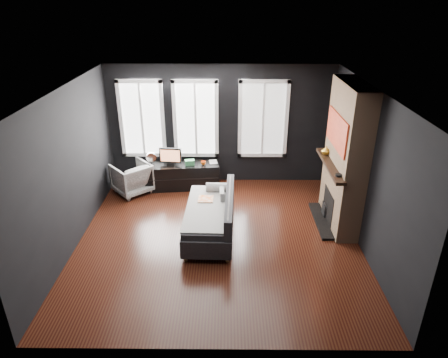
{
  "coord_description": "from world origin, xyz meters",
  "views": [
    {
      "loc": [
        0.16,
        -6.12,
        4.07
      ],
      "look_at": [
        0.1,
        0.3,
        1.05
      ],
      "focal_mm": 32.0,
      "sensor_mm": 36.0,
      "label": 1
    }
  ],
  "objects_px": {
    "armchair": "(132,177)",
    "book": "(209,158)",
    "mantel_vase": "(326,150)",
    "monitor": "(170,155)",
    "sofa": "(210,214)",
    "mug": "(203,162)",
    "media_console": "(182,176)"
  },
  "relations": [
    {
      "from": "mug",
      "to": "book",
      "type": "bearing_deg",
      "value": 46.46
    },
    {
      "from": "mantel_vase",
      "to": "media_console",
      "type": "bearing_deg",
      "value": 160.2
    },
    {
      "from": "armchair",
      "to": "book",
      "type": "distance_m",
      "value": 1.77
    },
    {
      "from": "monitor",
      "to": "armchair",
      "type": "bearing_deg",
      "value": -159.16
    },
    {
      "from": "mug",
      "to": "mantel_vase",
      "type": "height_order",
      "value": "mantel_vase"
    },
    {
      "from": "media_console",
      "to": "monitor",
      "type": "bearing_deg",
      "value": -176.45
    },
    {
      "from": "media_console",
      "to": "monitor",
      "type": "xyz_separation_m",
      "value": [
        -0.23,
        -0.04,
        0.51
      ]
    },
    {
      "from": "sofa",
      "to": "monitor",
      "type": "bearing_deg",
      "value": 118.22
    },
    {
      "from": "sofa",
      "to": "book",
      "type": "height_order",
      "value": "same"
    },
    {
      "from": "media_console",
      "to": "mug",
      "type": "height_order",
      "value": "mug"
    },
    {
      "from": "mug",
      "to": "mantel_vase",
      "type": "distance_m",
      "value": 2.72
    },
    {
      "from": "sofa",
      "to": "mantel_vase",
      "type": "bearing_deg",
      "value": 23.89
    },
    {
      "from": "monitor",
      "to": "book",
      "type": "bearing_deg",
      "value": 15.01
    },
    {
      "from": "media_console",
      "to": "mug",
      "type": "relative_size",
      "value": 14.67
    },
    {
      "from": "media_console",
      "to": "mantel_vase",
      "type": "xyz_separation_m",
      "value": [
        2.92,
        -1.05,
        1.03
      ]
    },
    {
      "from": "monitor",
      "to": "mug",
      "type": "height_order",
      "value": "monitor"
    },
    {
      "from": "media_console",
      "to": "book",
      "type": "bearing_deg",
      "value": 2.73
    },
    {
      "from": "sofa",
      "to": "book",
      "type": "xyz_separation_m",
      "value": [
        -0.09,
        2.04,
        0.28
      ]
    },
    {
      "from": "media_console",
      "to": "book",
      "type": "distance_m",
      "value": 0.74
    },
    {
      "from": "monitor",
      "to": "book",
      "type": "distance_m",
      "value": 0.87
    },
    {
      "from": "armchair",
      "to": "monitor",
      "type": "relative_size",
      "value": 1.5
    },
    {
      "from": "armchair",
      "to": "book",
      "type": "height_order",
      "value": "book"
    },
    {
      "from": "mug",
      "to": "sofa",
      "type": "bearing_deg",
      "value": -83.46
    },
    {
      "from": "book",
      "to": "mantel_vase",
      "type": "xyz_separation_m",
      "value": [
        2.3,
        -1.15,
        0.63
      ]
    },
    {
      "from": "mantel_vase",
      "to": "monitor",
      "type": "bearing_deg",
      "value": 162.23
    },
    {
      "from": "armchair",
      "to": "mug",
      "type": "distance_m",
      "value": 1.61
    },
    {
      "from": "book",
      "to": "monitor",
      "type": "bearing_deg",
      "value": -170.99
    },
    {
      "from": "armchair",
      "to": "monitor",
      "type": "xyz_separation_m",
      "value": [
        0.85,
        0.22,
        0.42
      ]
    },
    {
      "from": "book",
      "to": "mantel_vase",
      "type": "relative_size",
      "value": 1.35
    },
    {
      "from": "sofa",
      "to": "mug",
      "type": "distance_m",
      "value": 1.93
    },
    {
      "from": "media_console",
      "to": "book",
      "type": "height_order",
      "value": "book"
    },
    {
      "from": "armchair",
      "to": "book",
      "type": "relative_size",
      "value": 3.19
    }
  ]
}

